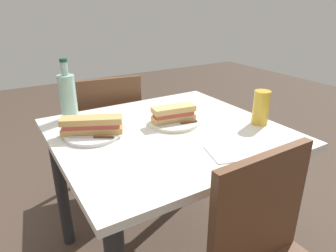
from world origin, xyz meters
The scene contains 11 objects.
dining_table centered at (0.00, 0.00, 0.60)m, with size 0.94×0.88×0.72m.
chair_near centered at (0.05, -0.64, 0.48)m, with size 0.45×0.45×0.85m.
plate_near centered at (-0.06, -0.05, 0.73)m, with size 0.23×0.23×0.01m, color silver.
baguette_sandwich_near centered at (-0.06, -0.05, 0.77)m, with size 0.20×0.10×0.07m.
knife_near centered at (-0.07, 0.00, 0.74)m, with size 0.18×0.04×0.01m.
plate_far centered at (0.30, -0.11, 0.73)m, with size 0.23×0.23×0.01m, color white.
baguette_sandwich_far centered at (0.30, -0.11, 0.77)m, with size 0.25×0.17×0.07m.
knife_far centered at (0.31, -0.06, 0.74)m, with size 0.16×0.11×0.01m.
water_bottle centered at (0.32, -0.36, 0.83)m, with size 0.08×0.08×0.28m.
beer_glass centered at (-0.40, 0.15, 0.80)m, with size 0.07×0.07×0.15m, color gold.
paper_napkin centered at (-0.08, 0.30, 0.72)m, with size 0.14×0.14×0.00m, color white.
Camera 1 is at (0.63, 1.04, 1.24)m, focal length 32.54 mm.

